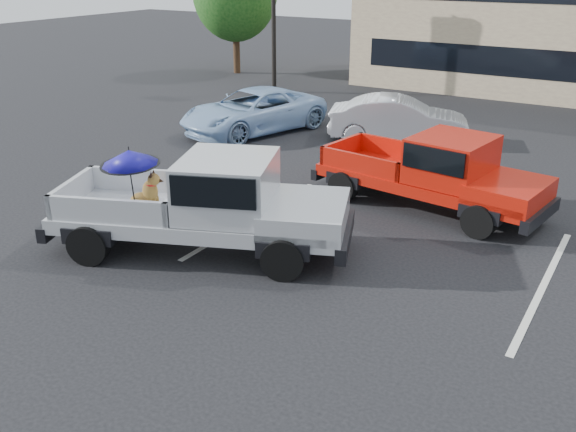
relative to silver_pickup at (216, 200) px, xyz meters
name	(u,v)px	position (x,y,z in m)	size (l,w,h in m)	color
ground	(336,290)	(2.65, -0.22, -1.05)	(90.00, 90.00, 0.00)	black
stripe_left	(254,217)	(-0.35, 1.78, -1.05)	(0.12, 5.00, 0.01)	silver
stripe_right	(544,285)	(5.65, 1.78, -1.05)	(0.12, 5.00, 0.01)	silver
silver_pickup	(216,200)	(0.00, 0.00, 0.00)	(6.01, 3.89, 2.06)	black
red_pickup	(444,171)	(2.99, 4.23, -0.11)	(5.42, 2.55, 1.72)	black
silver_sedan	(399,120)	(0.01, 9.13, -0.37)	(1.45, 4.14, 1.37)	silver
blue_suv	(253,111)	(-4.42, 7.86, -0.38)	(2.24, 4.86, 1.35)	#99BCE4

